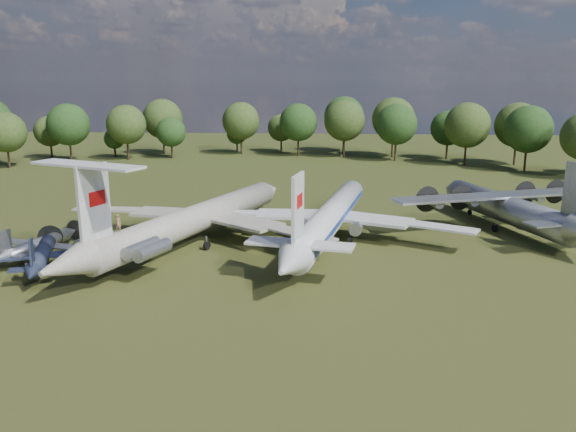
# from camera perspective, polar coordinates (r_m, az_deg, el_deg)

# --- Properties ---
(ground) EXTENTS (300.00, 300.00, 0.00)m
(ground) POSITION_cam_1_polar(r_m,az_deg,el_deg) (69.52, -7.27, -3.60)
(ground) COLOR #253C14
(ground) RESTS_ON ground
(il62_airliner) EXTENTS (54.92, 61.42, 4.96)m
(il62_airliner) POSITION_cam_1_polar(r_m,az_deg,el_deg) (72.80, -9.37, -0.84)
(il62_airliner) COLOR silver
(il62_airliner) RESTS_ON ground
(tu104_jet) EXTENTS (45.85, 55.38, 4.90)m
(tu104_jet) POSITION_cam_1_polar(r_m,az_deg,el_deg) (73.11, 4.29, -0.65)
(tu104_jet) COLOR silver
(tu104_jet) RESTS_ON ground
(an12_transport) EXTENTS (42.88, 45.30, 4.83)m
(an12_transport) POSITION_cam_1_polar(r_m,az_deg,el_deg) (84.26, 21.31, 0.35)
(an12_transport) COLOR #A0A2A8
(an12_transport) RESTS_ON ground
(small_prop_west) EXTENTS (17.63, 20.44, 2.53)m
(small_prop_west) POSITION_cam_1_polar(r_m,az_deg,el_deg) (67.91, -23.73, -4.01)
(small_prop_west) COLOR black
(small_prop_west) RESTS_ON ground
(small_prop_northwest) EXTENTS (14.49, 17.54, 2.25)m
(small_prop_northwest) POSITION_cam_1_polar(r_m,az_deg,el_deg) (73.07, -23.98, -2.93)
(small_prop_northwest) COLOR #9C9FA4
(small_prop_northwest) RESTS_ON ground
(person_on_il62) EXTENTS (0.71, 0.48, 1.93)m
(person_on_il62) POSITION_cam_1_polar(r_m,az_deg,el_deg) (61.49, -16.89, -0.68)
(person_on_il62) COLOR #936A4A
(person_on_il62) RESTS_ON il62_airliner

